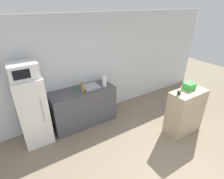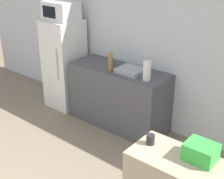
{
  "view_description": "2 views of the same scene",
  "coord_description": "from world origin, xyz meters",
  "px_view_note": "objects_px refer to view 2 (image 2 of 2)",
  "views": [
    {
      "loc": [
        -1.74,
        -0.8,
        2.8
      ],
      "look_at": [
        0.1,
        2.12,
        1.06
      ],
      "focal_mm": 28.0,
      "sensor_mm": 36.0,
      "label": 1
    },
    {
      "loc": [
        2.28,
        -0.73,
        2.55
      ],
      "look_at": [
        0.17,
        1.86,
        1.04
      ],
      "focal_mm": 50.0,
      "sensor_mm": 36.0,
      "label": 2
    }
  ],
  "objects_px": {
    "basket": "(201,152)",
    "paper_towel_roll": "(147,71)",
    "bottle_tall": "(110,62)",
    "bottle_short": "(112,62)",
    "microwave": "(61,11)",
    "refrigerator": "(65,64)",
    "jar": "(150,139)"
  },
  "relations": [
    {
      "from": "bottle_short",
      "to": "jar",
      "type": "xyz_separation_m",
      "value": [
        1.68,
        -1.56,
        0.11
      ]
    },
    {
      "from": "bottle_tall",
      "to": "microwave",
      "type": "bearing_deg",
      "value": 174.68
    },
    {
      "from": "bottle_tall",
      "to": "jar",
      "type": "xyz_separation_m",
      "value": [
        1.56,
        -1.38,
        0.04
      ]
    },
    {
      "from": "refrigerator",
      "to": "basket",
      "type": "distance_m",
      "value": 3.41
    },
    {
      "from": "microwave",
      "to": "bottle_tall",
      "type": "distance_m",
      "value": 1.25
    },
    {
      "from": "bottle_tall",
      "to": "bottle_short",
      "type": "height_order",
      "value": "bottle_tall"
    },
    {
      "from": "refrigerator",
      "to": "bottle_tall",
      "type": "xyz_separation_m",
      "value": [
        1.1,
        -0.1,
        0.31
      ]
    },
    {
      "from": "basket",
      "to": "paper_towel_roll",
      "type": "relative_size",
      "value": 0.89
    },
    {
      "from": "jar",
      "to": "bottle_short",
      "type": "bearing_deg",
      "value": 137.1
    },
    {
      "from": "microwave",
      "to": "bottle_short",
      "type": "distance_m",
      "value": 1.19
    },
    {
      "from": "paper_towel_roll",
      "to": "bottle_short",
      "type": "bearing_deg",
      "value": 169.44
    },
    {
      "from": "refrigerator",
      "to": "bottle_tall",
      "type": "distance_m",
      "value": 1.14
    },
    {
      "from": "refrigerator",
      "to": "paper_towel_roll",
      "type": "height_order",
      "value": "refrigerator"
    },
    {
      "from": "bottle_tall",
      "to": "paper_towel_roll",
      "type": "distance_m",
      "value": 0.6
    },
    {
      "from": "bottle_tall",
      "to": "bottle_short",
      "type": "relative_size",
      "value": 2.09
    },
    {
      "from": "refrigerator",
      "to": "bottle_short",
      "type": "xyz_separation_m",
      "value": [
        0.98,
        0.08,
        0.24
      ]
    },
    {
      "from": "basket",
      "to": "refrigerator",
      "type": "bearing_deg",
      "value": 155.14
    },
    {
      "from": "refrigerator",
      "to": "basket",
      "type": "xyz_separation_m",
      "value": [
        3.07,
        -1.42,
        0.38
      ]
    },
    {
      "from": "basket",
      "to": "jar",
      "type": "xyz_separation_m",
      "value": [
        -0.41,
        -0.06,
        -0.03
      ]
    },
    {
      "from": "refrigerator",
      "to": "jar",
      "type": "distance_m",
      "value": 3.07
    },
    {
      "from": "paper_towel_roll",
      "to": "refrigerator",
      "type": "bearing_deg",
      "value": 178.04
    },
    {
      "from": "bottle_short",
      "to": "jar",
      "type": "bearing_deg",
      "value": -42.9
    },
    {
      "from": "refrigerator",
      "to": "basket",
      "type": "height_order",
      "value": "refrigerator"
    },
    {
      "from": "refrigerator",
      "to": "bottle_short",
      "type": "relative_size",
      "value": 11.57
    },
    {
      "from": "microwave",
      "to": "basket",
      "type": "xyz_separation_m",
      "value": [
        3.07,
        -1.42,
        -0.52
      ]
    },
    {
      "from": "refrigerator",
      "to": "bottle_tall",
      "type": "relative_size",
      "value": 5.53
    },
    {
      "from": "basket",
      "to": "bottle_tall",
      "type": "bearing_deg",
      "value": 146.25
    },
    {
      "from": "bottle_tall",
      "to": "paper_towel_roll",
      "type": "relative_size",
      "value": 1.02
    },
    {
      "from": "refrigerator",
      "to": "jar",
      "type": "height_order",
      "value": "refrigerator"
    },
    {
      "from": "paper_towel_roll",
      "to": "microwave",
      "type": "bearing_deg",
      "value": 178.09
    },
    {
      "from": "bottle_tall",
      "to": "bottle_short",
      "type": "xyz_separation_m",
      "value": [
        -0.12,
        0.18,
        -0.07
      ]
    },
    {
      "from": "refrigerator",
      "to": "bottle_short",
      "type": "bearing_deg",
      "value": 4.4
    }
  ]
}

